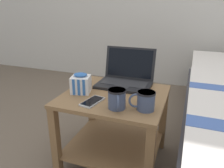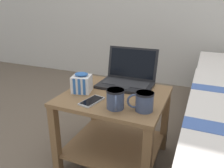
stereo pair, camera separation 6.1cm
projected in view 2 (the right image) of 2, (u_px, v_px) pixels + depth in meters
The scene contains 7 objects.
ground_plane at pixel (114, 159), 1.47m from camera, with size 8.00×8.00×0.00m, color brown.
bedside_table at pixel (115, 119), 1.36m from camera, with size 0.60×0.54×0.47m.
laptop at pixel (127, 78), 1.45m from camera, with size 0.35×0.27×0.23m.
mug_front_left at pixel (115, 98), 1.11m from camera, with size 0.09×0.13×0.10m.
mug_front_right at pixel (144, 101), 1.09m from camera, with size 0.13×0.09×0.10m.
snack_bag at pixel (82, 83), 1.32m from camera, with size 0.13×0.13×0.12m.
cell_phone at pixel (92, 101), 1.20m from camera, with size 0.10×0.16×0.01m.
Camera 2 is at (0.46, -1.11, 0.98)m, focal length 35.00 mm.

